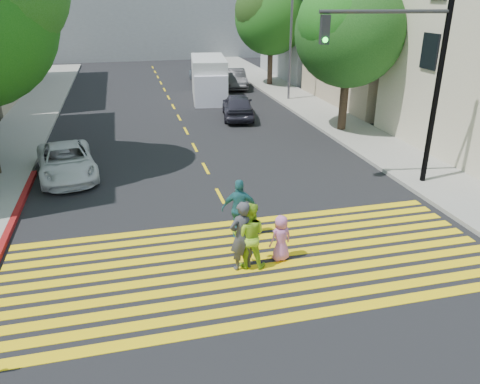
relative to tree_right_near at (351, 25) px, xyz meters
name	(u,v)px	position (x,y,z in m)	size (l,w,h in m)	color
ground	(269,289)	(-8.10, -12.96, -5.35)	(120.00, 120.00, 0.00)	black
sidewalk_left	(36,109)	(-16.60, 9.04, -5.28)	(3.00, 40.00, 0.15)	gray
sidewalk_right	(333,120)	(0.40, 2.04, -5.28)	(3.00, 60.00, 0.15)	gray
curb_red	(16,214)	(-15.00, -6.96, -5.27)	(0.20, 8.00, 0.16)	maroon
crosswalk	(255,263)	(-8.10, -11.68, -5.35)	(13.40, 5.30, 0.01)	yellow
lane_line	(171,102)	(-8.10, 9.54, -5.35)	(0.12, 34.40, 0.01)	yellow
building_right_tan	(406,24)	(6.90, 6.04, -0.35)	(10.00, 10.00, 10.00)	tan
building_right_grey	(334,16)	(6.90, 17.04, -0.35)	(10.00, 10.00, 10.00)	gray
backdrop_block	(143,1)	(-8.10, 35.04, 0.65)	(30.00, 8.00, 12.00)	gray
tree_right_near	(351,25)	(0.00, 0.00, 0.00)	(6.64, 6.44, 7.92)	black
tree_right_far	(272,13)	(0.29, 13.75, 0.05)	(6.60, 6.35, 8.00)	black
pedestrian_man	(242,236)	(-8.52, -11.85, -4.38)	(0.71, 0.47, 1.96)	#3D3D43
pedestrian_woman	(249,235)	(-8.32, -11.78, -4.43)	(0.90, 0.70, 1.86)	#9BCE26
pedestrian_child	(281,238)	(-7.38, -11.66, -4.69)	(0.65, 0.42, 1.33)	#C368A7
pedestrian_extra	(240,209)	(-8.15, -10.12, -4.43)	(1.08, 0.45, 1.85)	#276B75
white_sedan	(66,161)	(-13.64, -3.52, -4.72)	(2.10, 4.56, 1.27)	silver
dark_car_near	(238,106)	(-4.74, 4.07, -4.62)	(1.73, 4.30, 1.46)	#24222D
silver_car	(203,73)	(-4.64, 16.66, -4.65)	(1.97, 4.85, 1.41)	#949FAE
dark_car_parked	(235,79)	(-2.69, 13.36, -4.64)	(1.51, 4.32, 1.42)	#2C2C30
white_van	(209,80)	(-5.38, 9.79, -4.03)	(2.91, 6.12, 2.78)	silver
traffic_signal	(406,70)	(-1.49, -7.50, -1.02)	(4.54, 0.95, 6.70)	black
street_lamp	(289,23)	(-0.41, 7.96, -0.32)	(1.99, 0.32, 8.77)	#565560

